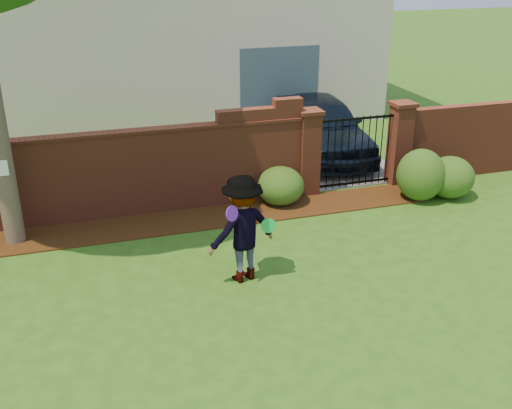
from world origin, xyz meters
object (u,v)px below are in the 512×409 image
object	(u,v)px
car	(325,128)
frisbee_green	(268,226)
man	(243,230)
frisbee_purple	(232,214)

from	to	relation	value
car	frisbee_green	size ratio (longest dim) A/B	18.55
car	man	xyz separation A→B (m)	(-3.70, -5.34, 0.13)
car	frisbee_purple	bearing A→B (deg)	-121.00
frisbee_purple	frisbee_green	world-z (taller)	frisbee_purple
frisbee_purple	frisbee_green	bearing A→B (deg)	10.86
man	frisbee_purple	distance (m)	0.56
man	frisbee_purple	world-z (taller)	man
frisbee_purple	car	bearing A→B (deg)	54.80
car	frisbee_green	world-z (taller)	car
frisbee_green	car	bearing A→B (deg)	58.71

